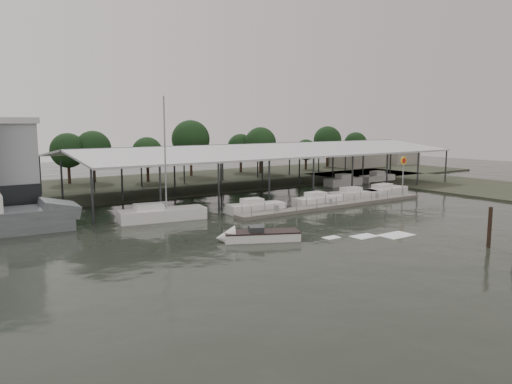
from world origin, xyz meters
TOP-DOWN VIEW (x-y plane):
  - ground at (0.00, 0.00)m, footprint 200.00×200.00m
  - land_strip_far at (0.00, 42.00)m, footprint 140.00×30.00m
  - land_strip_east at (45.00, 10.00)m, footprint 20.00×60.00m
  - covered_boat_shed at (17.00, 28.00)m, footprint 58.24×24.00m
  - floating_dock at (15.00, 10.00)m, footprint 28.00×2.00m
  - shell_fuel_sign at (27.00, 9.99)m, footprint 1.10×0.18m
  - distant_commercial_buildings at (59.03, 44.69)m, footprint 22.00×8.00m
  - white_sailboat at (-5.72, 14.34)m, footprint 9.15×4.00m
  - speedboat_underway at (-2.87, 1.52)m, footprint 16.89×9.22m
  - moored_cruiser_0 at (4.74, 12.37)m, footprint 6.68×2.92m
  - moored_cruiser_1 at (13.89, 12.09)m, footprint 6.71×2.32m
  - moored_cruiser_2 at (20.80, 12.92)m, footprint 7.45×3.39m
  - moored_cruiser_3 at (26.76, 12.87)m, footprint 8.45×3.15m
  - horizon_tree_line at (23.01, 48.04)m, footprint 68.25×10.34m

SIDE VIEW (x-z plane):
  - ground at x=0.00m, z-range 0.00..0.00m
  - land_strip_far at x=0.00m, z-range -0.05..0.25m
  - land_strip_east at x=45.00m, z-range -0.05..0.25m
  - floating_dock at x=15.00m, z-range -0.50..0.90m
  - speedboat_underway at x=-2.87m, z-range -0.61..1.39m
  - moored_cruiser_3 at x=26.76m, z-range -0.24..1.46m
  - moored_cruiser_0 at x=4.74m, z-range -0.24..1.46m
  - moored_cruiser_1 at x=13.89m, z-range -0.24..1.46m
  - moored_cruiser_2 at x=20.80m, z-range -0.24..1.46m
  - white_sailboat at x=-5.72m, z-range -5.77..7.08m
  - distant_commercial_buildings at x=59.03m, z-range -0.16..3.84m
  - shell_fuel_sign at x=27.00m, z-range 1.15..6.70m
  - horizon_tree_line at x=23.01m, z-range 0.62..11.04m
  - covered_boat_shed at x=17.00m, z-range 2.65..9.61m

